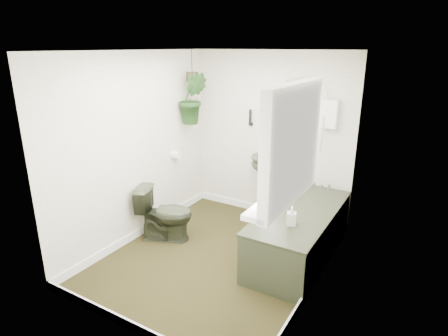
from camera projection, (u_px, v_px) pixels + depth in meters
The scene contains 22 objects.
floor at pixel (217, 258), 4.37m from camera, with size 2.30×2.80×0.02m, color black.
ceiling at pixel (216, 50), 3.65m from camera, with size 2.30×2.80×0.02m, color white.
wall_back at pixel (270, 137), 5.16m from camera, with size 2.30×0.02×2.30m, color white.
wall_front at pixel (120, 210), 2.85m from camera, with size 2.30×0.02×2.30m, color white.
wall_left at pixel (136, 148), 4.57m from camera, with size 0.02×2.80×2.30m, color white.
wall_right at pixel (324, 182), 3.45m from camera, with size 0.02×2.80×2.30m, color white.
skirting at pixel (217, 253), 4.35m from camera, with size 2.30×2.80×0.10m, color white.
bathtub at pixel (299, 234), 4.30m from camera, with size 0.72×1.72×0.58m, color #292E1F, non-canonical shape.
bath_screen at pixel (292, 138), 4.55m from camera, with size 0.04×0.72×1.40m, color silver, non-canonical shape.
shower_box at pixel (329, 114), 4.59m from camera, with size 0.20×0.10×0.35m, color white.
oval_mirror at pixel (278, 113), 4.97m from camera, with size 0.46×0.03×0.62m, color beige.
wall_sconce at pixel (250, 117), 5.18m from camera, with size 0.04×0.04×0.22m, color black.
toilet_roll_holder at pixel (176, 155), 5.19m from camera, with size 0.11×0.11×0.11m, color white.
window_recess at pixel (292, 145), 2.75m from camera, with size 0.08×1.00×0.90m, color white.
window_sill at pixel (281, 196), 2.92m from camera, with size 0.18×1.00×0.04m, color white.
window_blinds at pixel (287, 144), 2.77m from camera, with size 0.01×0.86×0.76m, color white.
toilet at pixel (165, 213), 4.69m from camera, with size 0.39×0.68×0.69m, color #292E1F.
pedestal_sink at pixel (270, 188), 5.17m from camera, with size 0.55×0.47×0.93m, color #292E1F, non-canonical shape.
sill_plant at pixel (290, 167), 3.14m from camera, with size 0.22×0.19×0.25m, color black.
hanging_plant at pixel (193, 99), 5.09m from camera, with size 0.38×0.31×0.70m, color black.
soap_bottle at pixel (292, 216), 3.84m from camera, with size 0.09×0.10×0.21m, color black.
hanging_pot at pixel (192, 77), 5.00m from camera, with size 0.16×0.16×0.12m, color #342C1A.
Camera 1 is at (2.01, -3.25, 2.35)m, focal length 30.00 mm.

